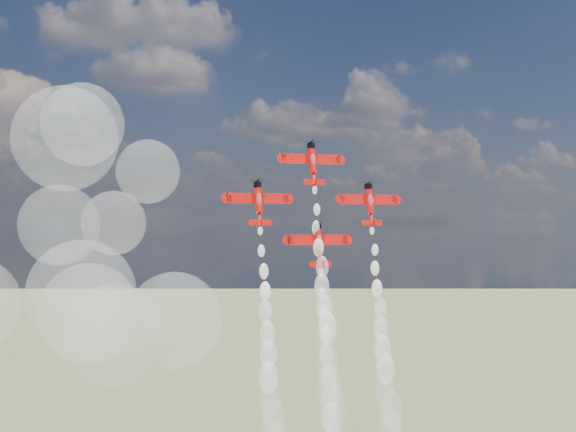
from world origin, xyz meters
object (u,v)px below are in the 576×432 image
(plane_lead, at_px, (312,163))
(plane_slot, at_px, (319,244))
(plane_left, at_px, (259,202))
(plane_right, at_px, (370,203))

(plane_lead, height_order, plane_slot, plane_lead)
(plane_lead, distance_m, plane_left, 15.02)
(plane_right, height_order, plane_slot, plane_right)
(plane_lead, distance_m, plane_right, 15.02)
(plane_left, relative_size, plane_right, 1.00)
(plane_left, height_order, plane_right, same)
(plane_left, bearing_deg, plane_slot, -8.31)
(plane_right, bearing_deg, plane_lead, 171.69)
(plane_right, distance_m, plane_slot, 15.02)
(plane_left, bearing_deg, plane_lead, 8.31)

